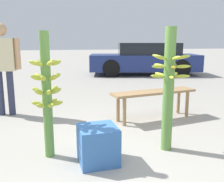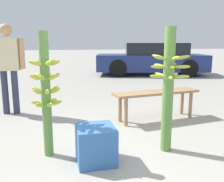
{
  "view_description": "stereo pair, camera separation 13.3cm",
  "coord_description": "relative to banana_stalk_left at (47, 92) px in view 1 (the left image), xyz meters",
  "views": [
    {
      "loc": [
        -0.78,
        -2.49,
        1.36
      ],
      "look_at": [
        0.12,
        0.66,
        0.71
      ],
      "focal_mm": 40.0,
      "sensor_mm": 36.0,
      "label": 1
    },
    {
      "loc": [
        -0.65,
        -2.53,
        1.36
      ],
      "look_at": [
        0.12,
        0.66,
        0.71
      ],
      "focal_mm": 40.0,
      "sensor_mm": 36.0,
      "label": 2
    }
  ],
  "objects": [
    {
      "name": "vendor_person",
      "position": [
        -0.71,
        2.01,
        0.22
      ],
      "size": [
        0.64,
        0.26,
        1.68
      ],
      "rotation": [
        0.0,
        0.0,
        -0.18
      ],
      "color": "#2D334C",
      "rests_on": "ground_plane"
    },
    {
      "name": "banana_stalk_center",
      "position": [
        1.45,
        -0.2,
        0.02
      ],
      "size": [
        0.49,
        0.49,
        1.54
      ],
      "color": "#5B8C3D",
      "rests_on": "ground_plane"
    },
    {
      "name": "market_bench",
      "position": [
        1.84,
        1.0,
        -0.36
      ],
      "size": [
        1.59,
        0.55,
        0.51
      ],
      "rotation": [
        0.0,
        0.0,
        0.13
      ],
      "color": "#99754C",
      "rests_on": "ground_plane"
    },
    {
      "name": "produce_crate",
      "position": [
        0.52,
        -0.32,
        -0.57
      ],
      "size": [
        0.43,
        0.43,
        0.43
      ],
      "color": "#386BB2",
      "rests_on": "ground_plane"
    },
    {
      "name": "banana_stalk_left",
      "position": [
        0.0,
        0.0,
        0.0
      ],
      "size": [
        0.37,
        0.37,
        1.48
      ],
      "color": "#5B8C3D",
      "rests_on": "ground_plane"
    },
    {
      "name": "ground_plane",
      "position": [
        0.73,
        -0.42,
        -0.79
      ],
      "size": [
        80.0,
        80.0,
        0.0
      ],
      "primitive_type": "plane",
      "color": "#9E998E"
    },
    {
      "name": "parked_car",
      "position": [
        4.15,
        6.76,
        -0.14
      ],
      "size": [
        4.71,
        2.74,
        1.31
      ],
      "rotation": [
        0.0,
        0.0,
        1.31
      ],
      "color": "navy",
      "rests_on": "ground_plane"
    }
  ]
}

